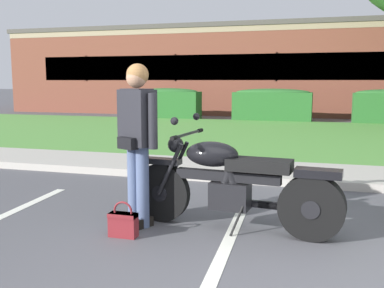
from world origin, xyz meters
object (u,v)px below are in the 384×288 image
object	(u,v)px
hedge_center_left	(272,104)
brick_building	(286,71)
motorcycle	(241,185)
rider_person	(137,133)
hedge_left	(168,103)
handbag	(123,223)

from	to	relation	value
hedge_center_left	brick_building	bearing A→B (deg)	90.65
hedge_center_left	motorcycle	bearing A→B (deg)	-84.79
rider_person	hedge_center_left	bearing A→B (deg)	90.48
hedge_left	brick_building	distance (m)	7.64
rider_person	hedge_left	world-z (taller)	rider_person
motorcycle	hedge_left	size ratio (longest dim) A/B	0.87
hedge_center_left	rider_person	bearing A→B (deg)	-89.52
rider_person	handbag	world-z (taller)	rider_person
motorcycle	handbag	xyz separation A→B (m)	(-1.07, -0.52, -0.34)
hedge_center_left	hedge_left	bearing A→B (deg)	180.00
hedge_left	rider_person	bearing A→B (deg)	-71.78
rider_person	brick_building	xyz separation A→B (m)	(-0.18, 19.30, 1.03)
motorcycle	rider_person	bearing A→B (deg)	-172.15
rider_person	hedge_center_left	size ratio (longest dim) A/B	0.58
handbag	hedge_center_left	world-z (taller)	hedge_center_left
handbag	brick_building	xyz separation A→B (m)	(-0.17, 19.67, 1.87)
motorcycle	brick_building	size ratio (longest dim) A/B	0.09
rider_person	handbag	distance (m)	0.92
handbag	brick_building	bearing A→B (deg)	90.51
hedge_left	handbag	bearing A→B (deg)	-72.27
rider_person	handbag	size ratio (longest dim) A/B	4.74
motorcycle	rider_person	xyz separation A→B (m)	(-1.07, -0.15, 0.51)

